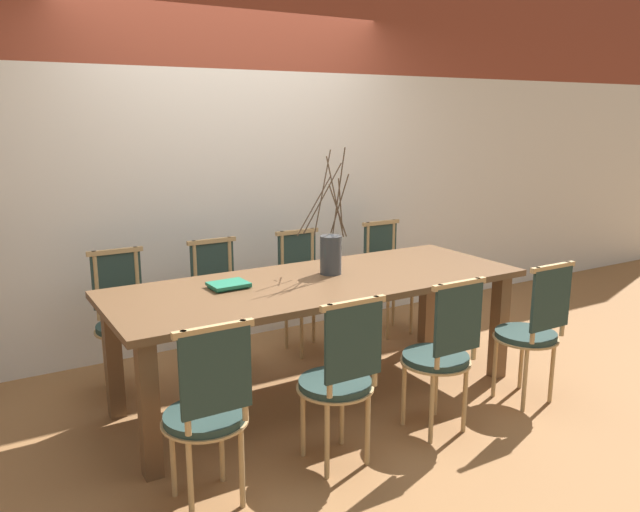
# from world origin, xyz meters

# --- Properties ---
(ground_plane) EXTENTS (16.00, 16.00, 0.00)m
(ground_plane) POSITION_xyz_m (0.00, 0.00, 0.00)
(ground_plane) COLOR olive
(wall_rear) EXTENTS (12.00, 0.06, 3.20)m
(wall_rear) POSITION_xyz_m (0.00, 1.27, 1.60)
(wall_rear) COLOR silver
(wall_rear) RESTS_ON ground_plane
(dining_table) EXTENTS (2.58, 0.95, 0.76)m
(dining_table) POSITION_xyz_m (0.00, 0.00, 0.67)
(dining_table) COLOR brown
(dining_table) RESTS_ON ground_plane
(chair_near_leftend) EXTENTS (0.39, 0.39, 0.90)m
(chair_near_leftend) POSITION_xyz_m (-1.02, -0.75, 0.49)
(chair_near_leftend) COLOR #233833
(chair_near_leftend) RESTS_ON ground_plane
(chair_near_left) EXTENTS (0.39, 0.39, 0.90)m
(chair_near_left) POSITION_xyz_m (-0.33, -0.75, 0.49)
(chair_near_left) COLOR #233833
(chair_near_left) RESTS_ON ground_plane
(chair_near_center) EXTENTS (0.39, 0.39, 0.90)m
(chair_near_center) POSITION_xyz_m (0.33, -0.75, 0.49)
(chair_near_center) COLOR #233833
(chair_near_center) RESTS_ON ground_plane
(chair_near_right) EXTENTS (0.39, 0.39, 0.90)m
(chair_near_right) POSITION_xyz_m (1.05, -0.75, 0.49)
(chair_near_right) COLOR #233833
(chair_near_right) RESTS_ON ground_plane
(chair_far_leftend) EXTENTS (0.39, 0.39, 0.90)m
(chair_far_leftend) POSITION_xyz_m (-1.02, 0.75, 0.49)
(chair_far_leftend) COLOR #233833
(chair_far_leftend) RESTS_ON ground_plane
(chair_far_left) EXTENTS (0.39, 0.39, 0.90)m
(chair_far_left) POSITION_xyz_m (-0.36, 0.75, 0.49)
(chair_far_left) COLOR #233833
(chair_far_left) RESTS_ON ground_plane
(chair_far_center) EXTENTS (0.39, 0.39, 0.90)m
(chair_far_center) POSITION_xyz_m (0.31, 0.75, 0.49)
(chair_far_center) COLOR #233833
(chair_far_center) RESTS_ON ground_plane
(chair_far_right) EXTENTS (0.39, 0.39, 0.90)m
(chair_far_right) POSITION_xyz_m (1.09, 0.75, 0.49)
(chair_far_right) COLOR #233833
(chair_far_right) RESTS_ON ground_plane
(vase_centerpiece) EXTENTS (0.34, 0.28, 0.80)m
(vase_centerpiece) POSITION_xyz_m (0.14, 0.10, 0.90)
(vase_centerpiece) COLOR #33383D
(vase_centerpiece) RESTS_ON dining_table
(book_stack) EXTENTS (0.24, 0.18, 0.03)m
(book_stack) POSITION_xyz_m (-0.55, 0.12, 0.78)
(book_stack) COLOR #1E6B4C
(book_stack) RESTS_ON dining_table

